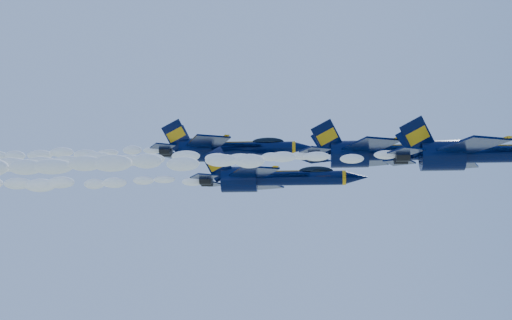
# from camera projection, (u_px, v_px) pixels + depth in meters

# --- Properties ---
(jet_lead) EXTENTS (17.16, 14.08, 6.38)m
(jet_lead) POSITION_uv_depth(u_px,v_px,m) (482.00, 154.00, 61.09)
(jet_lead) COLOR black
(smoke_trail_jet_lead) EXTENTS (41.45, 1.77, 1.60)m
(smoke_trail_jet_lead) POSITION_uv_depth(u_px,v_px,m) (160.00, 163.00, 63.07)
(smoke_trail_jet_lead) COLOR white
(jet_second) EXTENTS (17.58, 14.42, 6.53)m
(jet_second) POSITION_uv_depth(u_px,v_px,m) (385.00, 152.00, 70.74)
(jet_second) COLOR black
(smoke_trail_jet_second) EXTENTS (41.45, 1.82, 1.64)m
(smoke_trail_jet_second) POSITION_uv_depth(u_px,v_px,m) (106.00, 160.00, 72.73)
(smoke_trail_jet_second) COLOR white
(jet_third) EXTENTS (18.65, 15.30, 6.93)m
(jet_third) POSITION_uv_depth(u_px,v_px,m) (273.00, 178.00, 79.28)
(jet_third) COLOR black
(smoke_trail_jet_third) EXTENTS (41.45, 1.93, 1.74)m
(smoke_trail_jet_third) POSITION_uv_depth(u_px,v_px,m) (22.00, 184.00, 81.31)
(smoke_trail_jet_third) COLOR white
(jet_fourth) EXTENTS (19.37, 15.89, 7.20)m
(jet_fourth) POSITION_uv_depth(u_px,v_px,m) (228.00, 149.00, 88.23)
(jet_fourth) COLOR black
(smoke_trail_jet_fourth) EXTENTS (41.45, 2.00, 1.80)m
(smoke_trail_jet_fourth) POSITION_uv_depth(u_px,v_px,m) (0.00, 155.00, 90.27)
(smoke_trail_jet_fourth) COLOR white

